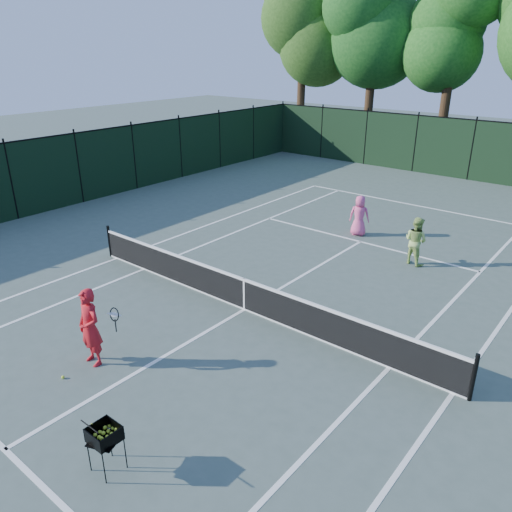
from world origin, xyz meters
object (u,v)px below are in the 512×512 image
Objects in this scene: ball_hopper at (104,435)px; loose_ball_midcourt at (92,425)px; loose_ball_near_cart at (63,377)px; coach at (90,327)px; player_green at (416,241)px; player_pink at (359,216)px.

ball_hopper reaches higher than loose_ball_midcourt.
loose_ball_near_cart is at bearing 165.37° from loose_ball_midcourt.
coach is at bearing 88.70° from loose_ball_near_cart.
coach is at bearing 85.67° from player_green.
coach is 1.15m from loose_ball_near_cart.
loose_ball_near_cart and loose_ball_midcourt have the same top height.
player_pink is 12.16m from loose_ball_midcourt.
ball_hopper is at bearing -17.03° from loose_ball_near_cart.
loose_ball_midcourt is (-1.53, -10.85, -0.74)m from player_green.
coach is at bearing 129.04° from ball_hopper.
player_pink is at bearing 87.01° from loose_ball_near_cart.
loose_ball_near_cart is (-0.02, -0.77, -0.85)m from coach.
player_green is 1.80× the size of ball_hopper.
coach reaches higher than player_green.
loose_ball_midcourt is (1.11, -12.09, -0.71)m from player_pink.
player_green reaches higher than loose_ball_near_cart.
player_green is (3.23, 9.64, -0.11)m from coach.
player_green reaches higher than ball_hopper.
loose_ball_midcourt is at bearing -33.43° from coach.
coach is 10.16m from player_green.
ball_hopper is 12.65× the size of loose_ball_near_cart.
coach is at bearing 66.95° from player_pink.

